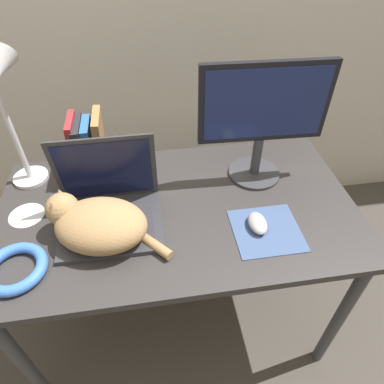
{
  "coord_description": "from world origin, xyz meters",
  "views": [
    {
      "loc": [
        -0.08,
        -0.5,
        1.61
      ],
      "look_at": [
        0.05,
        0.32,
        0.85
      ],
      "focal_mm": 32.0,
      "sensor_mm": 36.0,
      "label": 1
    }
  ],
  "objects_px": {
    "cat": "(97,223)",
    "desk_lamp": "(6,96)",
    "book_row": "(88,148)",
    "laptop": "(110,208)",
    "cable_coil": "(15,269)",
    "computer_mouse": "(258,223)",
    "cd_disc": "(27,215)",
    "external_monitor": "(263,117)"
  },
  "relations": [
    {
      "from": "cat",
      "to": "desk_lamp",
      "type": "xyz_separation_m",
      "value": [
        -0.24,
        0.32,
        0.29
      ]
    },
    {
      "from": "cat",
      "to": "book_row",
      "type": "height_order",
      "value": "book_row"
    },
    {
      "from": "laptop",
      "to": "cable_coil",
      "type": "relative_size",
      "value": 1.78
    },
    {
      "from": "cat",
      "to": "computer_mouse",
      "type": "xyz_separation_m",
      "value": [
        0.51,
        -0.03,
        -0.05
      ]
    },
    {
      "from": "cat",
      "to": "computer_mouse",
      "type": "height_order",
      "value": "cat"
    },
    {
      "from": "cd_disc",
      "to": "cat",
      "type": "bearing_deg",
      "value": -28.87
    },
    {
      "from": "desk_lamp",
      "to": "cd_disc",
      "type": "relative_size",
      "value": 4.37
    },
    {
      "from": "external_monitor",
      "to": "cable_coil",
      "type": "height_order",
      "value": "external_monitor"
    },
    {
      "from": "cat",
      "to": "external_monitor",
      "type": "height_order",
      "value": "external_monitor"
    },
    {
      "from": "book_row",
      "to": "desk_lamp",
      "type": "bearing_deg",
      "value": -172.71
    },
    {
      "from": "desk_lamp",
      "to": "cd_disc",
      "type": "height_order",
      "value": "desk_lamp"
    },
    {
      "from": "desk_lamp",
      "to": "laptop",
      "type": "bearing_deg",
      "value": -40.15
    },
    {
      "from": "laptop",
      "to": "cable_coil",
      "type": "height_order",
      "value": "laptop"
    },
    {
      "from": "computer_mouse",
      "to": "cable_coil",
      "type": "xyz_separation_m",
      "value": [
        -0.75,
        -0.06,
        -0.0
      ]
    },
    {
      "from": "cat",
      "to": "computer_mouse",
      "type": "relative_size",
      "value": 3.85
    },
    {
      "from": "external_monitor",
      "to": "desk_lamp",
      "type": "xyz_separation_m",
      "value": [
        -0.82,
        0.08,
        0.1
      ]
    },
    {
      "from": "book_row",
      "to": "desk_lamp",
      "type": "distance_m",
      "value": 0.31
    },
    {
      "from": "cable_coil",
      "to": "laptop",
      "type": "bearing_deg",
      "value": 32.17
    },
    {
      "from": "external_monitor",
      "to": "desk_lamp",
      "type": "bearing_deg",
      "value": 174.67
    },
    {
      "from": "external_monitor",
      "to": "book_row",
      "type": "xyz_separation_m",
      "value": [
        -0.62,
        0.1,
        -0.14
      ]
    },
    {
      "from": "cd_disc",
      "to": "external_monitor",
      "type": "bearing_deg",
      "value": 6.53
    },
    {
      "from": "laptop",
      "to": "cat",
      "type": "bearing_deg",
      "value": -113.48
    },
    {
      "from": "cat",
      "to": "desk_lamp",
      "type": "relative_size",
      "value": 0.73
    },
    {
      "from": "computer_mouse",
      "to": "cd_disc",
      "type": "xyz_separation_m",
      "value": [
        -0.77,
        0.17,
        -0.02
      ]
    },
    {
      "from": "cat",
      "to": "external_monitor",
      "type": "bearing_deg",
      "value": 22.33
    },
    {
      "from": "laptop",
      "to": "book_row",
      "type": "height_order",
      "value": "laptop"
    },
    {
      "from": "external_monitor",
      "to": "cat",
      "type": "bearing_deg",
      "value": -157.67
    },
    {
      "from": "computer_mouse",
      "to": "desk_lamp",
      "type": "relative_size",
      "value": 0.19
    },
    {
      "from": "computer_mouse",
      "to": "book_row",
      "type": "height_order",
      "value": "book_row"
    },
    {
      "from": "computer_mouse",
      "to": "cable_coil",
      "type": "relative_size",
      "value": 0.53
    },
    {
      "from": "external_monitor",
      "to": "cd_disc",
      "type": "height_order",
      "value": "external_monitor"
    },
    {
      "from": "computer_mouse",
      "to": "book_row",
      "type": "xyz_separation_m",
      "value": [
        -0.55,
        0.37,
        0.1
      ]
    },
    {
      "from": "external_monitor",
      "to": "cable_coil",
      "type": "relative_size",
      "value": 2.41
    },
    {
      "from": "cable_coil",
      "to": "desk_lamp",
      "type": "bearing_deg",
      "value": 90.28
    },
    {
      "from": "desk_lamp",
      "to": "cat",
      "type": "bearing_deg",
      "value": -52.41
    },
    {
      "from": "cat",
      "to": "cable_coil",
      "type": "xyz_separation_m",
      "value": [
        -0.24,
        -0.09,
        -0.05
      ]
    },
    {
      "from": "cable_coil",
      "to": "cd_disc",
      "type": "height_order",
      "value": "cable_coil"
    },
    {
      "from": "cd_disc",
      "to": "computer_mouse",
      "type": "bearing_deg",
      "value": -12.7
    },
    {
      "from": "book_row",
      "to": "cable_coil",
      "type": "distance_m",
      "value": 0.49
    },
    {
      "from": "desk_lamp",
      "to": "cable_coil",
      "type": "xyz_separation_m",
      "value": [
        0.0,
        -0.41,
        -0.34
      ]
    },
    {
      "from": "computer_mouse",
      "to": "laptop",
      "type": "bearing_deg",
      "value": 166.77
    },
    {
      "from": "computer_mouse",
      "to": "book_row",
      "type": "relative_size",
      "value": 0.39
    }
  ]
}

